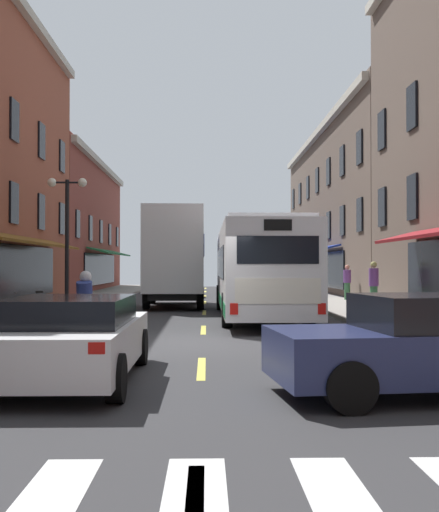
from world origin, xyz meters
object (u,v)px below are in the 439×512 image
at_px(pedestrian_rear, 347,282).
at_px(sedan_near, 71,337).
at_px(box_truck, 175,258).
at_px(bicycle_near, 32,310).
at_px(sedan_mid, 180,285).
at_px(street_lamp_twin, 67,237).
at_px(transit_bus, 258,269).
at_px(motorcycle_rider, 85,314).
at_px(pedestrian_far, 374,285).

bearing_deg(pedestrian_rear, sedan_near, -175.11).
height_order(box_truck, bicycle_near, box_truck).
bearing_deg(sedan_mid, street_lamp_twin, -104.41).
relative_size(transit_bus, motorcycle_rider, 5.65).
distance_m(box_truck, motorcycle_rider, 13.53).
bearing_deg(bicycle_near, box_truck, 68.14).
relative_size(transit_bus, box_truck, 1.68).
xyz_separation_m(sedan_mid, pedestrian_far, (7.78, -13.02, 0.38)).
bearing_deg(street_lamp_twin, pedestrian_rear, 32.41).
relative_size(transit_bus, pedestrian_far, 6.50).
height_order(transit_bus, pedestrian_far, transit_bus).
bearing_deg(pedestrian_far, motorcycle_rider, 118.77).
bearing_deg(motorcycle_rider, sedan_near, -82.10).
bearing_deg(sedan_mid, motorcycle_rider, -92.82).
relative_size(pedestrian_far, pedestrian_rear, 1.07).
distance_m(box_truck, street_lamp_twin, 5.78).
relative_size(box_truck, pedestrian_far, 3.87).
height_order(transit_bus, sedan_near, transit_bus).
bearing_deg(sedan_near, street_lamp_twin, 102.79).
xyz_separation_m(transit_bus, pedestrian_rear, (5.06, 8.77, -0.65)).
xyz_separation_m(transit_bus, sedan_mid, (-3.27, 14.94, -0.96)).
bearing_deg(pedestrian_rear, sedan_mid, 81.67).
distance_m(bicycle_near, pedestrian_far, 12.45).
bearing_deg(motorcycle_rider, bicycle_near, 118.36).
height_order(box_truck, pedestrian_far, box_truck).
bearing_deg(sedan_mid, box_truck, -89.16).
distance_m(box_truck, pedestrian_rear, 8.83).
bearing_deg(sedan_mid, bicycle_near, -100.78).
relative_size(bicycle_near, pedestrian_far, 0.94).
bearing_deg(street_lamp_twin, motorcycle_rider, -75.03).
bearing_deg(motorcycle_rider, sedan_mid, 87.18).
bearing_deg(motorcycle_rider, pedestrian_far, 47.31).
bearing_deg(bicycle_near, pedestrian_rear, 45.73).
bearing_deg(transit_bus, motorcycle_rider, -119.58).
bearing_deg(motorcycle_rider, street_lamp_twin, 104.97).
bearing_deg(pedestrian_far, transit_bus, 94.52).
bearing_deg(street_lamp_twin, bicycle_near, -89.56).
bearing_deg(transit_bus, pedestrian_rear, 60.02).
relative_size(sedan_near, pedestrian_far, 2.53).
xyz_separation_m(box_truck, pedestrian_rear, (8.19, 3.10, -1.12)).
height_order(motorcycle_rider, pedestrian_far, pedestrian_far).
bearing_deg(transit_bus, sedan_near, -107.87).
bearing_deg(street_lamp_twin, sedan_mid, 75.59).
distance_m(transit_bus, sedan_mid, 15.32).
distance_m(motorcycle_rider, pedestrian_rear, 19.01).
bearing_deg(sedan_near, pedestrian_rear, 66.70).
height_order(sedan_mid, bicycle_near, sedan_mid).
height_order(sedan_near, motorcycle_rider, motorcycle_rider).
relative_size(pedestrian_far, street_lamp_twin, 0.37).
relative_size(transit_bus, sedan_mid, 2.58).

